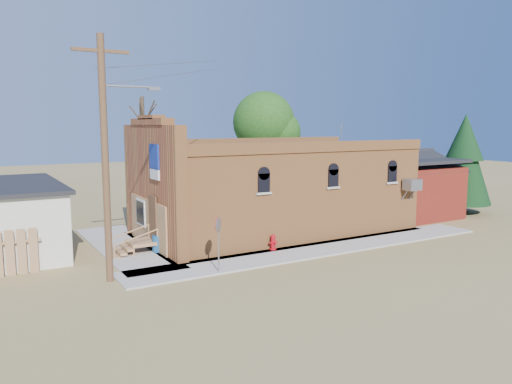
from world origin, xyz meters
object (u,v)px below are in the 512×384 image
brick_bar (272,189)px  stop_sign (218,230)px  utility_pole (107,154)px  fire_hydrant (273,242)px  trash_barrel (158,244)px

brick_bar → stop_sign: size_ratio=7.56×
brick_bar → utility_pole: size_ratio=1.82×
brick_bar → fire_hydrant: size_ratio=22.55×
utility_pole → fire_hydrant: utility_pole is taller
trash_barrel → fire_hydrant: bearing=-26.9°
brick_bar → utility_pole: (-9.79, -4.29, 2.43)m
brick_bar → trash_barrel: 7.31m
brick_bar → stop_sign: (-5.90, -5.49, -0.59)m
stop_sign → utility_pole: bearing=141.5°
utility_pole → stop_sign: (3.88, -1.20, -3.02)m
brick_bar → trash_barrel: brick_bar is taller
stop_sign → brick_bar: bearing=21.6°
utility_pole → trash_barrel: (2.84, 2.98, -4.32)m
fire_hydrant → trash_barrel: trash_barrel is taller
utility_pole → fire_hydrant: size_ratio=12.38×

